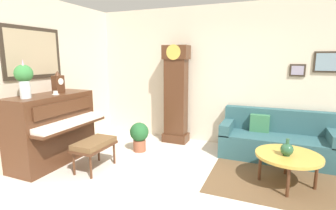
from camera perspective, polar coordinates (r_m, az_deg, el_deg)
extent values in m
cube|color=beige|center=(3.56, -0.08, -20.33)|extent=(6.40, 6.00, 0.10)
cube|color=beige|center=(4.73, -30.68, 4.53)|extent=(0.10, 4.90, 2.80)
cube|color=#33281E|center=(4.84, -27.97, 10.24)|extent=(0.03, 1.10, 0.84)
cube|color=tan|center=(4.83, -27.84, 10.25)|extent=(0.01, 0.98, 0.72)
cube|color=beige|center=(5.36, 9.94, 6.39)|extent=(5.30, 0.10, 2.80)
cube|color=#33281E|center=(5.22, 32.61, 8.09)|extent=(0.52, 0.03, 0.36)
cube|color=#7A93A3|center=(5.21, 32.64, 8.09)|extent=(0.46, 0.01, 0.30)
cube|color=#33281E|center=(5.17, 26.95, 6.93)|extent=(0.26, 0.03, 0.22)
cube|color=#998EA8|center=(5.15, 26.96, 6.92)|extent=(0.20, 0.01, 0.16)
cube|color=brown|center=(4.20, 24.40, -15.36)|extent=(2.10, 1.50, 0.01)
cube|color=#4C2B19|center=(4.77, -24.47, -4.81)|extent=(0.60, 1.44, 1.18)
cube|color=#4C2B19|center=(4.45, -20.76, -4.39)|extent=(0.28, 1.38, 0.04)
cube|color=white|center=(4.44, -20.81, -3.64)|extent=(0.26, 1.32, 0.08)
cube|color=#4C2B19|center=(4.46, -22.04, -0.49)|extent=(0.03, 1.20, 0.20)
cube|color=#4C2B19|center=(4.28, -16.13, -8.90)|extent=(0.42, 0.70, 0.04)
cube|color=brown|center=(4.26, -16.18, -8.14)|extent=(0.40, 0.68, 0.08)
cylinder|color=#4C2B19|center=(4.04, -16.88, -13.17)|extent=(0.04, 0.04, 0.36)
cylinder|color=#4C2B19|center=(4.48, -11.95, -10.53)|extent=(0.04, 0.04, 0.36)
cylinder|color=#4C2B19|center=(4.24, -20.30, -12.23)|extent=(0.04, 0.04, 0.36)
cylinder|color=#4C2B19|center=(4.66, -15.24, -9.84)|extent=(0.04, 0.04, 0.36)
cube|color=#4C2B19|center=(5.52, 1.74, -7.21)|extent=(0.52, 0.34, 0.18)
cube|color=#4C2B19|center=(5.33, 1.79, 1.00)|extent=(0.44, 0.28, 1.78)
cube|color=#4C2B19|center=(5.26, 1.85, 11.70)|extent=(0.52, 0.32, 0.28)
cylinder|color=gold|center=(5.12, 1.22, 11.73)|extent=(0.30, 0.02, 0.30)
cylinder|color=gold|center=(5.28, 1.60, 1.56)|extent=(0.03, 0.03, 0.70)
cube|color=#2D565B|center=(4.98, 22.92, -8.61)|extent=(1.90, 0.80, 0.42)
cube|color=#2D565B|center=(5.16, 23.25, -3.25)|extent=(1.90, 0.20, 0.44)
cube|color=#2D565B|center=(4.96, 13.16, -4.63)|extent=(0.18, 0.80, 0.20)
cube|color=#2D565B|center=(4.99, 33.11, -6.00)|extent=(0.18, 0.80, 0.20)
cube|color=#38754C|center=(5.02, 19.80, -3.86)|extent=(0.34, 0.12, 0.32)
cylinder|color=gold|center=(3.99, 25.31, -10.20)|extent=(0.88, 0.88, 0.04)
torus|color=#4C2B19|center=(3.99, 25.31, -10.20)|extent=(0.88, 0.88, 0.04)
cylinder|color=#4C2B19|center=(4.40, 24.89, -11.36)|extent=(0.04, 0.04, 0.41)
cylinder|color=#4C2B19|center=(4.11, 30.21, -13.42)|extent=(0.04, 0.04, 0.41)
cylinder|color=#4C2B19|center=(3.74, 25.26, -15.33)|extent=(0.04, 0.04, 0.41)
cylinder|color=#4C2B19|center=(4.06, 19.86, -12.84)|extent=(0.04, 0.04, 0.41)
cube|color=#4C2B19|center=(4.76, -23.34, 4.28)|extent=(0.12, 0.18, 0.30)
cylinder|color=white|center=(4.71, -22.85, 4.87)|extent=(0.01, 0.11, 0.11)
cone|color=#4C2B19|center=(4.74, -23.50, 6.56)|extent=(0.10, 0.10, 0.08)
cylinder|color=silver|center=(4.35, -29.29, 3.01)|extent=(0.15, 0.15, 0.26)
sphere|color=#387F3D|center=(4.33, -29.58, 6.15)|extent=(0.26, 0.26, 0.26)
cone|color=#D199B7|center=(4.29, -29.70, 7.86)|extent=(0.06, 0.06, 0.16)
cylinder|color=white|center=(4.59, -23.82, 2.21)|extent=(0.12, 0.12, 0.01)
cylinder|color=white|center=(4.59, -23.84, 2.53)|extent=(0.08, 0.08, 0.06)
cylinder|color=#234C33|center=(3.92, 24.95, -10.10)|extent=(0.09, 0.09, 0.01)
sphere|color=#285638|center=(3.90, 25.04, -9.01)|extent=(0.17, 0.17, 0.17)
cylinder|color=#285638|center=(3.86, 25.17, -7.39)|extent=(0.04, 0.04, 0.08)
cylinder|color=#935138|center=(5.00, -6.38, -8.96)|extent=(0.24, 0.24, 0.22)
sphere|color=#235B2D|center=(4.92, -6.45, -5.99)|extent=(0.36, 0.36, 0.36)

